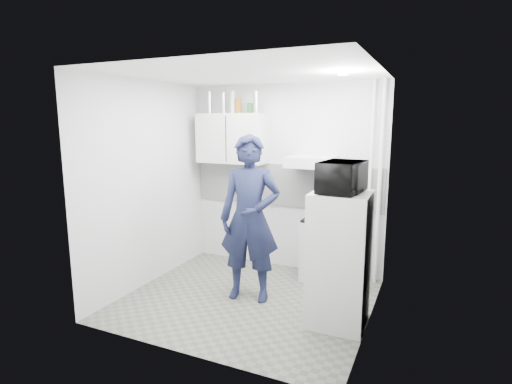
% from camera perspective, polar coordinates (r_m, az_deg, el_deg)
% --- Properties ---
extents(floor, '(2.80, 2.80, 0.00)m').
position_cam_1_polar(floor, '(4.92, -1.28, -15.08)').
color(floor, '#636359').
rests_on(floor, ground).
extents(ceiling, '(2.80, 2.80, 0.00)m').
position_cam_1_polar(ceiling, '(4.48, -1.41, 16.60)').
color(ceiling, white).
rests_on(ceiling, wall_back).
extents(wall_back, '(2.80, 0.00, 2.80)m').
position_cam_1_polar(wall_back, '(5.66, 4.16, 2.02)').
color(wall_back, silver).
rests_on(wall_back, floor).
extents(wall_left, '(0.00, 2.60, 2.60)m').
position_cam_1_polar(wall_left, '(5.27, -15.18, 1.10)').
color(wall_left, silver).
rests_on(wall_left, floor).
extents(wall_right, '(0.00, 2.60, 2.60)m').
position_cam_1_polar(wall_right, '(4.12, 16.48, -1.41)').
color(wall_right, silver).
rests_on(wall_right, floor).
extents(person, '(0.79, 0.59, 1.95)m').
position_cam_1_polar(person, '(4.65, -0.89, -3.81)').
color(person, '#161B37').
rests_on(person, floor).
extents(stove, '(0.50, 0.50, 0.81)m').
position_cam_1_polar(stove, '(5.44, 9.49, -8.13)').
color(stove, silver).
rests_on(stove, floor).
extents(fridge, '(0.59, 0.59, 1.39)m').
position_cam_1_polar(fridge, '(4.23, 11.79, -9.39)').
color(fridge, silver).
rests_on(fridge, floor).
extents(stove_top, '(0.48, 0.48, 0.03)m').
position_cam_1_polar(stove_top, '(5.33, 9.62, -3.86)').
color(stove_top, black).
rests_on(stove_top, stove).
extents(saucepan, '(0.18, 0.18, 0.10)m').
position_cam_1_polar(saucepan, '(5.36, 9.59, -3.06)').
color(saucepan, silver).
rests_on(saucepan, stove_top).
extents(microwave, '(0.59, 0.42, 0.31)m').
position_cam_1_polar(microwave, '(4.03, 12.22, 2.11)').
color(microwave, black).
rests_on(microwave, fridge).
extents(bottle_a, '(0.07, 0.07, 0.31)m').
position_cam_1_polar(bottle_a, '(5.93, -6.69, 12.58)').
color(bottle_a, silver).
rests_on(bottle_a, upper_cabinet).
extents(bottle_c, '(0.07, 0.07, 0.29)m').
position_cam_1_polar(bottle_c, '(5.82, -4.69, 12.53)').
color(bottle_c, silver).
rests_on(bottle_c, upper_cabinet).
extents(bottle_d, '(0.07, 0.07, 0.31)m').
position_cam_1_polar(bottle_d, '(5.75, -3.33, 12.69)').
color(bottle_d, '#B2B7BC').
rests_on(bottle_d, upper_cabinet).
extents(canister_a, '(0.08, 0.08, 0.20)m').
position_cam_1_polar(canister_a, '(5.71, -2.58, 12.19)').
color(canister_a, brown).
rests_on(canister_a, upper_cabinet).
extents(canister_b, '(0.08, 0.08, 0.14)m').
position_cam_1_polar(canister_b, '(5.62, -0.86, 11.92)').
color(canister_b, '#144C1E').
rests_on(canister_b, upper_cabinet).
extents(bottle_e, '(0.07, 0.07, 0.29)m').
position_cam_1_polar(bottle_e, '(5.59, 0.01, 12.70)').
color(bottle_e, silver).
rests_on(bottle_e, upper_cabinet).
extents(upper_cabinet, '(1.00, 0.35, 0.70)m').
position_cam_1_polar(upper_cabinet, '(5.75, -3.47, 7.66)').
color(upper_cabinet, silver).
rests_on(upper_cabinet, wall_back).
extents(range_hood, '(0.60, 0.50, 0.14)m').
position_cam_1_polar(range_hood, '(5.25, 7.87, 4.29)').
color(range_hood, silver).
rests_on(range_hood, wall_back).
extents(backsplash, '(2.74, 0.03, 0.60)m').
position_cam_1_polar(backsplash, '(5.66, 4.09, 1.00)').
color(backsplash, white).
rests_on(backsplash, wall_back).
extents(pipe_a, '(0.05, 0.05, 2.60)m').
position_cam_1_polar(pipe_a, '(5.28, 17.21, 1.00)').
color(pipe_a, silver).
rests_on(pipe_a, floor).
extents(pipe_b, '(0.04, 0.04, 2.60)m').
position_cam_1_polar(pipe_b, '(5.29, 15.92, 1.10)').
color(pipe_b, silver).
rests_on(pipe_b, floor).
extents(ceiling_spot_fixture, '(0.10, 0.10, 0.02)m').
position_cam_1_polar(ceiling_spot_fixture, '(4.34, 12.30, 16.20)').
color(ceiling_spot_fixture, white).
rests_on(ceiling_spot_fixture, ceiling).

